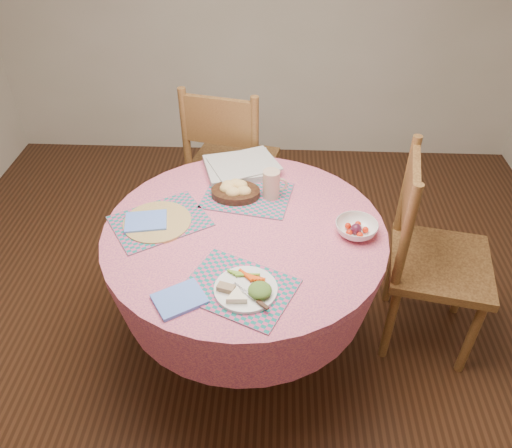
# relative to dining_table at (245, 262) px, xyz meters

# --- Properties ---
(ground) EXTENTS (4.00, 4.00, 0.00)m
(ground) POSITION_rel_dining_table_xyz_m (0.00, 0.00, -0.56)
(ground) COLOR #331C0F
(ground) RESTS_ON ground
(dining_table) EXTENTS (1.24, 1.24, 0.75)m
(dining_table) POSITION_rel_dining_table_xyz_m (0.00, 0.00, 0.00)
(dining_table) COLOR #EB6E79
(dining_table) RESTS_ON ground
(chair_right) EXTENTS (0.55, 0.57, 1.05)m
(chair_right) POSITION_rel_dining_table_xyz_m (0.87, 0.11, -0.01)
(chair_right) COLOR brown
(chair_right) RESTS_ON ground
(chair_back) EXTENTS (0.58, 0.56, 1.05)m
(chair_back) POSITION_rel_dining_table_xyz_m (-0.15, 0.88, -0.01)
(chair_back) COLOR brown
(chair_back) RESTS_ON ground
(placemat_front) EXTENTS (0.49, 0.44, 0.01)m
(placemat_front) POSITION_rel_dining_table_xyz_m (0.00, -0.36, 0.20)
(placemat_front) COLOR #13706B
(placemat_front) RESTS_ON dining_table
(placemat_left) EXTENTS (0.50, 0.47, 0.01)m
(placemat_left) POSITION_rel_dining_table_xyz_m (-0.38, 0.03, 0.20)
(placemat_left) COLOR #13706B
(placemat_left) RESTS_ON dining_table
(placemat_back) EXTENTS (0.45, 0.37, 0.01)m
(placemat_back) POSITION_rel_dining_table_xyz_m (-0.00, 0.25, 0.20)
(placemat_back) COLOR #13706B
(placemat_back) RESTS_ON dining_table
(wicker_trivet) EXTENTS (0.30, 0.30, 0.01)m
(wicker_trivet) POSITION_rel_dining_table_xyz_m (-0.39, 0.02, 0.20)
(wicker_trivet) COLOR #9D7C44
(wicker_trivet) RESTS_ON dining_table
(napkin_near) EXTENTS (0.23, 0.22, 0.01)m
(napkin_near) POSITION_rel_dining_table_xyz_m (-0.21, -0.43, 0.20)
(napkin_near) COLOR #5D88F1
(napkin_near) RESTS_ON dining_table
(napkin_far) EXTENTS (0.20, 0.17, 0.01)m
(napkin_far) POSITION_rel_dining_table_xyz_m (-0.44, 0.02, 0.21)
(napkin_far) COLOR #5D88F1
(napkin_far) RESTS_ON placemat_left
(dinner_plate) EXTENTS (0.24, 0.24, 0.05)m
(dinner_plate) POSITION_rel_dining_table_xyz_m (0.04, -0.38, 0.22)
(dinner_plate) COLOR white
(dinner_plate) RESTS_ON placemat_front
(bread_bowl) EXTENTS (0.23, 0.23, 0.08)m
(bread_bowl) POSITION_rel_dining_table_xyz_m (-0.06, 0.24, 0.23)
(bread_bowl) COLOR black
(bread_bowl) RESTS_ON placemat_back
(latte_mug) EXTENTS (0.12, 0.08, 0.14)m
(latte_mug) POSITION_rel_dining_table_xyz_m (0.11, 0.25, 0.27)
(latte_mug) COLOR tan
(latte_mug) RESTS_ON placemat_back
(fruit_bowl) EXTENTS (0.24, 0.24, 0.06)m
(fruit_bowl) POSITION_rel_dining_table_xyz_m (0.48, -0.01, 0.22)
(fruit_bowl) COLOR white
(fruit_bowl) RESTS_ON dining_table
(newspaper_stack) EXTENTS (0.42, 0.36, 0.04)m
(newspaper_stack) POSITION_rel_dining_table_xyz_m (-0.05, 0.47, 0.22)
(newspaper_stack) COLOR silver
(newspaper_stack) RESTS_ON dining_table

